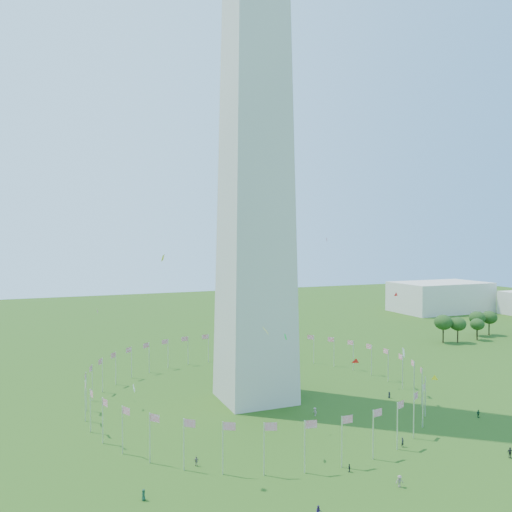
# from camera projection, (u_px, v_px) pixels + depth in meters

# --- Properties ---
(ground) EXTENTS (600.00, 600.00, 0.00)m
(ground) POSITION_uv_depth(u_px,v_px,m) (376.00, 495.00, 77.54)
(ground) COLOR #21440F
(ground) RESTS_ON ground
(washington_monument) EXTENTS (16.80, 16.80, 169.00)m
(washington_monument) POSITION_uv_depth(u_px,v_px,m) (255.00, 55.00, 120.85)
(washington_monument) COLOR beige
(washington_monument) RESTS_ON ground
(flag_ring) EXTENTS (80.24, 80.24, 9.00)m
(flag_ring) POSITION_uv_depth(u_px,v_px,m) (255.00, 381.00, 123.64)
(flag_ring) COLOR silver
(flag_ring) RESTS_ON ground
(gov_building_east_a) EXTENTS (50.00, 30.00, 16.00)m
(gov_building_east_a) POSITION_uv_depth(u_px,v_px,m) (440.00, 297.00, 272.73)
(gov_building_east_a) COLOR beige
(gov_building_east_a) RESTS_ON ground
(crowd) EXTENTS (95.65, 73.57, 1.99)m
(crowd) POSITION_uv_depth(u_px,v_px,m) (402.00, 480.00, 80.34)
(crowd) COLOR #242424
(crowd) RESTS_ON ground
(kites_aloft) EXTENTS (108.28, 81.23, 36.12)m
(kites_aloft) POSITION_uv_depth(u_px,v_px,m) (359.00, 343.00, 104.29)
(kites_aloft) COLOR red
(kites_aloft) RESTS_ON ground
(tree_line_east) EXTENTS (53.93, 15.86, 10.58)m
(tree_line_east) POSITION_uv_depth(u_px,v_px,m) (488.00, 326.00, 199.71)
(tree_line_east) COLOR #254C19
(tree_line_east) RESTS_ON ground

